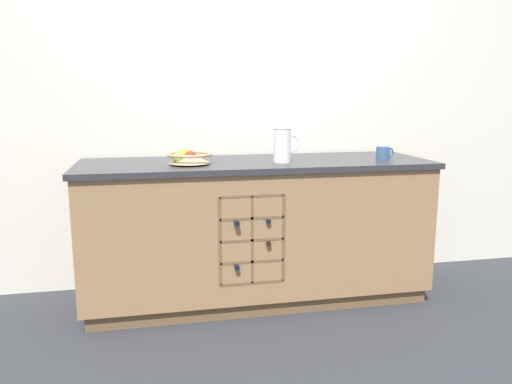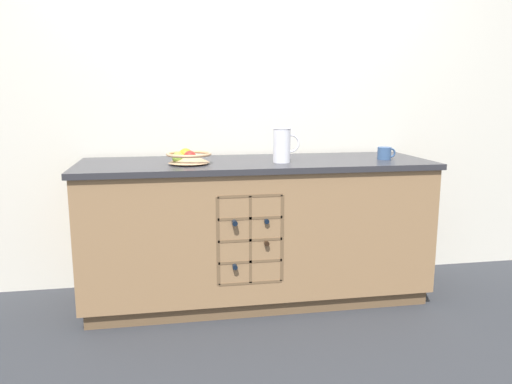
{
  "view_description": "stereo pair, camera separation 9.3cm",
  "coord_description": "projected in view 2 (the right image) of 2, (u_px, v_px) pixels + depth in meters",
  "views": [
    {
      "loc": [
        -0.63,
        -3.04,
        1.3
      ],
      "look_at": [
        0.0,
        0.0,
        0.7
      ],
      "focal_mm": 35.0,
      "sensor_mm": 36.0,
      "label": 1
    },
    {
      "loc": [
        -0.54,
        -3.05,
        1.3
      ],
      "look_at": [
        0.0,
        0.0,
        0.7
      ],
      "focal_mm": 35.0,
      "sensor_mm": 36.0,
      "label": 2
    }
  ],
  "objects": [
    {
      "name": "ceramic_mug",
      "position": [
        385.0,
        153.0,
        3.19
      ],
      "size": [
        0.12,
        0.09,
        0.08
      ],
      "color": "#385684",
      "rests_on": "kitchen_island"
    },
    {
      "name": "ground_plane",
      "position": [
        256.0,
        297.0,
        3.29
      ],
      "size": [
        14.0,
        14.0,
        0.0
      ],
      "primitive_type": "plane",
      "color": "#2D3035"
    },
    {
      "name": "kitchen_island",
      "position": [
        256.0,
        230.0,
        3.2
      ],
      "size": [
        2.18,
        0.74,
        0.9
      ],
      "color": "brown",
      "rests_on": "ground_plane"
    },
    {
      "name": "back_wall",
      "position": [
        246.0,
        100.0,
        3.44
      ],
      "size": [
        4.54,
        0.06,
        2.55
      ],
      "primitive_type": "cube",
      "color": "silver",
      "rests_on": "ground_plane"
    },
    {
      "name": "fruit_bowl",
      "position": [
        188.0,
        157.0,
        2.96
      ],
      "size": [
        0.27,
        0.27,
        0.09
      ],
      "color": "tan",
      "rests_on": "kitchen_island"
    },
    {
      "name": "white_pitcher",
      "position": [
        282.0,
        145.0,
        3.03
      ],
      "size": [
        0.17,
        0.11,
        0.21
      ],
      "color": "white",
      "rests_on": "kitchen_island"
    }
  ]
}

